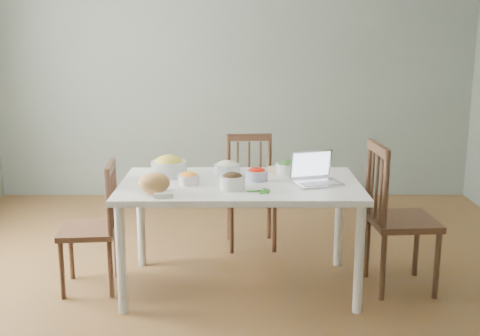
{
  "coord_description": "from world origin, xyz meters",
  "views": [
    {
      "loc": [
        0.05,
        -3.83,
        1.77
      ],
      "look_at": [
        0.06,
        0.11,
        0.85
      ],
      "focal_mm": 45.16,
      "sensor_mm": 36.0,
      "label": 1
    }
  ],
  "objects_px": {
    "chair_right": "(403,217)",
    "bowl_squash": "(169,166)",
    "bread_boule": "(154,183)",
    "laptop": "(318,169)",
    "chair_far": "(251,193)",
    "chair_left": "(88,227)",
    "dining_table": "(240,236)"
  },
  "relations": [
    {
      "from": "chair_right",
      "to": "bowl_squash",
      "type": "relative_size",
      "value": 4.07
    },
    {
      "from": "bread_boule",
      "to": "bowl_squash",
      "type": "height_order",
      "value": "bowl_squash"
    },
    {
      "from": "bread_boule",
      "to": "laptop",
      "type": "relative_size",
      "value": 0.67
    },
    {
      "from": "chair_far",
      "to": "bread_boule",
      "type": "distance_m",
      "value": 1.31
    },
    {
      "from": "chair_left",
      "to": "laptop",
      "type": "height_order",
      "value": "laptop"
    },
    {
      "from": "chair_far",
      "to": "chair_right",
      "type": "height_order",
      "value": "chair_right"
    },
    {
      "from": "dining_table",
      "to": "bowl_squash",
      "type": "height_order",
      "value": "bowl_squash"
    },
    {
      "from": "chair_right",
      "to": "laptop",
      "type": "xyz_separation_m",
      "value": [
        -0.59,
        -0.04,
        0.35
      ]
    },
    {
      "from": "bread_boule",
      "to": "bowl_squash",
      "type": "xyz_separation_m",
      "value": [
        0.04,
        0.44,
        0.01
      ]
    },
    {
      "from": "chair_left",
      "to": "laptop",
      "type": "xyz_separation_m",
      "value": [
        1.56,
        -0.04,
        0.42
      ]
    },
    {
      "from": "dining_table",
      "to": "laptop",
      "type": "relative_size",
      "value": 5.4
    },
    {
      "from": "dining_table",
      "to": "chair_right",
      "type": "height_order",
      "value": "chair_right"
    },
    {
      "from": "dining_table",
      "to": "chair_left",
      "type": "relative_size",
      "value": 1.82
    },
    {
      "from": "chair_far",
      "to": "bowl_squash",
      "type": "xyz_separation_m",
      "value": [
        -0.59,
        -0.65,
        0.37
      ]
    },
    {
      "from": "chair_far",
      "to": "chair_left",
      "type": "bearing_deg",
      "value": -148.06
    },
    {
      "from": "bowl_squash",
      "to": "dining_table",
      "type": "bearing_deg",
      "value": -19.93
    },
    {
      "from": "bowl_squash",
      "to": "chair_left",
      "type": "bearing_deg",
      "value": -160.44
    },
    {
      "from": "chair_left",
      "to": "chair_right",
      "type": "xyz_separation_m",
      "value": [
        2.15,
        0.0,
        0.07
      ]
    },
    {
      "from": "chair_far",
      "to": "bread_boule",
      "type": "xyz_separation_m",
      "value": [
        -0.63,
        -1.09,
        0.36
      ]
    },
    {
      "from": "chair_far",
      "to": "chair_left",
      "type": "xyz_separation_m",
      "value": [
        -1.13,
        -0.84,
        -0.01
      ]
    },
    {
      "from": "chair_far",
      "to": "bowl_squash",
      "type": "bearing_deg",
      "value": -137.0
    },
    {
      "from": "chair_right",
      "to": "chair_left",
      "type": "bearing_deg",
      "value": 86.43
    },
    {
      "from": "chair_right",
      "to": "laptop",
      "type": "distance_m",
      "value": 0.69
    },
    {
      "from": "chair_left",
      "to": "bowl_squash",
      "type": "xyz_separation_m",
      "value": [
        0.54,
        0.19,
        0.38
      ]
    },
    {
      "from": "dining_table",
      "to": "chair_right",
      "type": "relative_size",
      "value": 1.58
    },
    {
      "from": "chair_left",
      "to": "bowl_squash",
      "type": "relative_size",
      "value": 3.54
    },
    {
      "from": "chair_left",
      "to": "bread_boule",
      "type": "distance_m",
      "value": 0.67
    },
    {
      "from": "bread_boule",
      "to": "bowl_squash",
      "type": "distance_m",
      "value": 0.45
    },
    {
      "from": "chair_right",
      "to": "bread_boule",
      "type": "height_order",
      "value": "chair_right"
    },
    {
      "from": "chair_far",
      "to": "laptop",
      "type": "bearing_deg",
      "value": -68.71
    },
    {
      "from": "bowl_squash",
      "to": "chair_right",
      "type": "bearing_deg",
      "value": -6.65
    },
    {
      "from": "chair_left",
      "to": "bread_boule",
      "type": "xyz_separation_m",
      "value": [
        0.5,
        -0.25,
        0.38
      ]
    }
  ]
}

